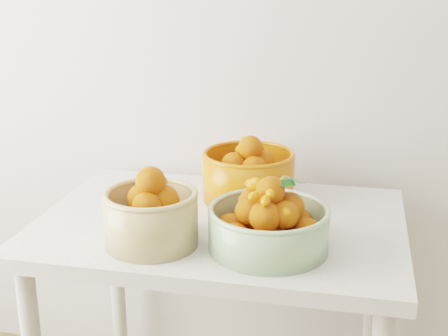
{
  "coord_description": "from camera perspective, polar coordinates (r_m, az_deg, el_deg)",
  "views": [
    {
      "loc": [
        -0.01,
        0.05,
        1.42
      ],
      "look_at": [
        -0.34,
        1.54,
        0.92
      ],
      "focal_mm": 50.0,
      "sensor_mm": 36.0,
      "label": 1
    }
  ],
  "objects": [
    {
      "name": "bowl_orange",
      "position": [
        1.85,
        2.26,
        -0.61
      ],
      "size": [
        0.3,
        0.3,
        0.2
      ],
      "rotation": [
        0.0,
        0.0,
        0.1
      ],
      "color": "#D3580F",
      "rests_on": "table"
    },
    {
      "name": "table",
      "position": [
        1.77,
        -0.32,
        -7.58
      ],
      "size": [
        1.0,
        0.7,
        0.75
      ],
      "color": "silver",
      "rests_on": "ground"
    },
    {
      "name": "bowl_cream",
      "position": [
        1.56,
        -6.68,
        -4.35
      ],
      "size": [
        0.28,
        0.28,
        0.2
      ],
      "rotation": [
        0.0,
        0.0,
        -0.2
      ],
      "color": "tan",
      "rests_on": "table"
    },
    {
      "name": "bowl_green",
      "position": [
        1.53,
        4.1,
        -5.13
      ],
      "size": [
        0.34,
        0.34,
        0.19
      ],
      "rotation": [
        0.0,
        0.0,
        0.14
      ],
      "color": "#9BBA89",
      "rests_on": "table"
    }
  ]
}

